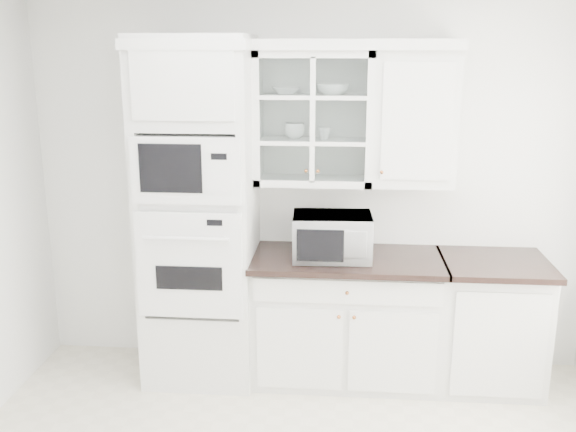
{
  "coord_description": "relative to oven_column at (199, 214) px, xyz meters",
  "views": [
    {
      "loc": [
        0.23,
        -2.8,
        2.32
      ],
      "look_at": [
        -0.1,
        1.05,
        1.3
      ],
      "focal_mm": 40.0,
      "sensor_mm": 36.0,
      "label": 1
    }
  ],
  "objects": [
    {
      "name": "bowl_b",
      "position": [
        0.91,
        0.17,
        0.85
      ],
      "size": [
        0.23,
        0.23,
        0.07
      ],
      "primitive_type": "imported",
      "rotation": [
        0.0,
        0.0,
        0.06
      ],
      "color": "white",
      "rests_on": "upper_cabinet_glass"
    },
    {
      "name": "base_cabinet_run",
      "position": [
        1.03,
        0.03,
        -0.74
      ],
      "size": [
        1.32,
        0.67,
        0.92
      ],
      "color": "silver",
      "rests_on": "ground"
    },
    {
      "name": "bowl_a",
      "position": [
        0.59,
        0.18,
        0.83
      ],
      "size": [
        0.23,
        0.23,
        0.05
      ],
      "primitive_type": "imported",
      "rotation": [
        0.0,
        0.0,
        0.21
      ],
      "color": "white",
      "rests_on": "upper_cabinet_glass"
    },
    {
      "name": "upper_cabinet_glass",
      "position": [
        0.78,
        0.17,
        0.65
      ],
      "size": [
        0.8,
        0.33,
        0.9
      ],
      "color": "silver",
      "rests_on": "room_shell"
    },
    {
      "name": "cup_b",
      "position": [
        0.85,
        0.16,
        0.55
      ],
      "size": [
        0.1,
        0.1,
        0.08
      ],
      "primitive_type": "imported",
      "rotation": [
        0.0,
        0.0,
        0.13
      ],
      "color": "white",
      "rests_on": "upper_cabinet_glass"
    },
    {
      "name": "oven_column",
      "position": [
        0.0,
        0.0,
        0.0
      ],
      "size": [
        0.76,
        0.68,
        2.4
      ],
      "color": "silver",
      "rests_on": "ground"
    },
    {
      "name": "upper_cabinet_solid",
      "position": [
        1.46,
        0.17,
        0.65
      ],
      "size": [
        0.55,
        0.33,
        0.9
      ],
      "primitive_type": "cube",
      "color": "silver",
      "rests_on": "room_shell"
    },
    {
      "name": "countertop_microwave",
      "position": [
        0.92,
        -0.01,
        -0.13
      ],
      "size": [
        0.55,
        0.46,
        0.31
      ],
      "primitive_type": "imported",
      "rotation": [
        0.0,
        0.0,
        3.19
      ],
      "color": "white",
      "rests_on": "base_cabinet_run"
    },
    {
      "name": "cup_a",
      "position": [
        0.65,
        0.17,
        0.56
      ],
      "size": [
        0.15,
        0.15,
        0.11
      ],
      "primitive_type": "imported",
      "rotation": [
        0.0,
        0.0,
        0.1
      ],
      "color": "white",
      "rests_on": "upper_cabinet_glass"
    },
    {
      "name": "room_shell",
      "position": [
        0.75,
        -0.99,
        0.58
      ],
      "size": [
        4.0,
        3.5,
        2.7
      ],
      "color": "white",
      "rests_on": "ground"
    },
    {
      "name": "crown_molding",
      "position": [
        0.68,
        0.14,
        1.14
      ],
      "size": [
        2.14,
        0.38,
        0.07
      ],
      "primitive_type": "cube",
      "color": "white",
      "rests_on": "room_shell"
    },
    {
      "name": "extra_base_cabinet",
      "position": [
        2.03,
        0.03,
        -0.74
      ],
      "size": [
        0.72,
        0.67,
        0.92
      ],
      "color": "silver",
      "rests_on": "ground"
    }
  ]
}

